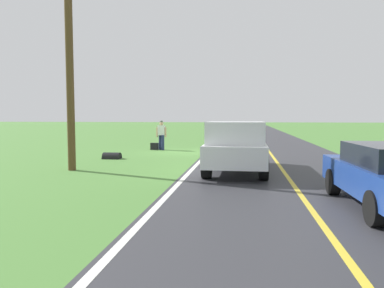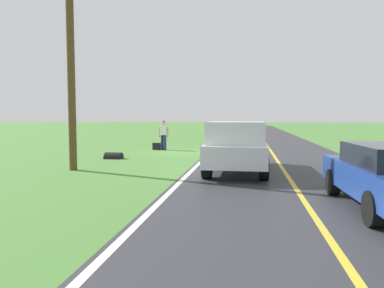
{
  "view_description": "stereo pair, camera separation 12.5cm",
  "coord_description": "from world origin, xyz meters",
  "px_view_note": "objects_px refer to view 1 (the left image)",
  "views": [
    {
      "loc": [
        -3.18,
        20.33,
        2.01
      ],
      "look_at": [
        -1.68,
        9.42,
        1.18
      ],
      "focal_mm": 34.92,
      "sensor_mm": 36.0,
      "label": 1
    },
    {
      "loc": [
        -3.3,
        20.32,
        2.01
      ],
      "look_at": [
        -1.68,
        9.42,
        1.18
      ],
      "focal_mm": 34.92,
      "sensor_mm": 36.0,
      "label": 2
    }
  ],
  "objects_px": {
    "suitcase_carried": "(154,146)",
    "hitchhiker_walking": "(162,133)",
    "utility_pole_roadside": "(69,54)",
    "pickup_truck_passing": "(236,145)"
  },
  "relations": [
    {
      "from": "hitchhiker_walking",
      "to": "utility_pole_roadside",
      "type": "bearing_deg",
      "value": 80.19
    },
    {
      "from": "suitcase_carried",
      "to": "hitchhiker_walking",
      "type": "bearing_deg",
      "value": 100.86
    },
    {
      "from": "suitcase_carried",
      "to": "utility_pole_roadside",
      "type": "distance_m",
      "value": 9.54
    },
    {
      "from": "pickup_truck_passing",
      "to": "utility_pole_roadside",
      "type": "xyz_separation_m",
      "value": [
        6.05,
        0.27,
        3.31
      ]
    },
    {
      "from": "pickup_truck_passing",
      "to": "utility_pole_roadside",
      "type": "relative_size",
      "value": 0.63
    },
    {
      "from": "utility_pole_roadside",
      "to": "pickup_truck_passing",
      "type": "bearing_deg",
      "value": -177.48
    },
    {
      "from": "suitcase_carried",
      "to": "pickup_truck_passing",
      "type": "relative_size",
      "value": 0.08
    },
    {
      "from": "hitchhiker_walking",
      "to": "utility_pole_roadside",
      "type": "xyz_separation_m",
      "value": [
        1.49,
        8.63,
        3.29
      ]
    },
    {
      "from": "suitcase_carried",
      "to": "pickup_truck_passing",
      "type": "distance_m",
      "value": 9.71
    },
    {
      "from": "hitchhiker_walking",
      "to": "pickup_truck_passing",
      "type": "xyz_separation_m",
      "value": [
        -4.56,
        8.36,
        -0.01
      ]
    }
  ]
}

